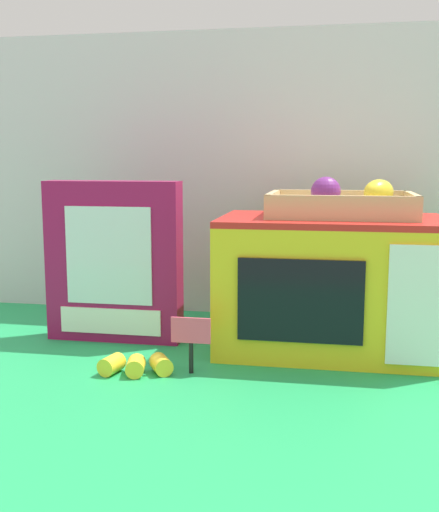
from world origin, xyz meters
The scene contains 7 objects.
ground_plane centered at (0.00, 0.00, 0.00)m, with size 1.70×1.70×0.00m, color #219E54.
display_back_panel centered at (0.00, 0.32, 0.33)m, with size 1.61×0.03×0.67m, color silver.
toy_microwave centered at (0.15, 0.05, 0.13)m, with size 0.43×0.27×0.26m.
food_groups_crate centered at (0.17, 0.08, 0.28)m, with size 0.28×0.21×0.08m.
cookie_set_box centered at (-0.29, 0.04, 0.16)m, with size 0.28×0.06×0.33m.
price_sign centered at (-0.09, -0.14, 0.07)m, with size 0.07×0.01×0.10m.
loose_toy_banana centered at (-0.18, -0.16, 0.02)m, with size 0.13×0.07×0.03m.
Camera 1 is at (0.15, -1.16, 0.37)m, focal length 43.92 mm.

